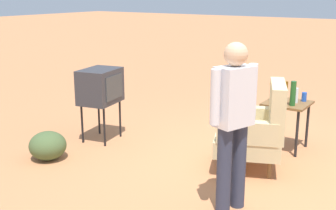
# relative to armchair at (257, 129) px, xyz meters

# --- Properties ---
(ground_plane) EXTENTS (60.00, 60.00, 0.00)m
(ground_plane) POSITION_rel_armchair_xyz_m (-0.02, -0.08, -0.50)
(ground_plane) COLOR #C17A4C
(armchair) EXTENTS (1.00, 1.01, 1.06)m
(armchair) POSITION_rel_armchair_xyz_m (0.00, 0.00, 0.00)
(armchair) COLOR brown
(armchair) RESTS_ON ground
(side_table) EXTENTS (0.56, 0.56, 0.65)m
(side_table) POSITION_rel_armchair_xyz_m (-0.86, 0.07, 0.05)
(side_table) COLOR black
(side_table) RESTS_ON ground
(tv_on_stand) EXTENTS (0.67, 0.54, 1.03)m
(tv_on_stand) POSITION_rel_armchair_xyz_m (0.24, -2.24, 0.28)
(tv_on_stand) COLOR black
(tv_on_stand) RESTS_ON ground
(person_standing) EXTENTS (0.54, 0.33, 1.64)m
(person_standing) POSITION_rel_armchair_xyz_m (1.09, 0.20, 0.44)
(person_standing) COLOR #2D3347
(person_standing) RESTS_ON ground
(bottle_wine_green) EXTENTS (0.07, 0.07, 0.32)m
(bottle_wine_green) POSITION_rel_armchair_xyz_m (-0.73, 0.17, 0.31)
(bottle_wine_green) COLOR #1E5623
(bottle_wine_green) RESTS_ON side_table
(bottle_tall_amber) EXTENTS (0.07, 0.07, 0.30)m
(bottle_tall_amber) POSITION_rel_armchair_xyz_m (-0.77, 0.06, 0.30)
(bottle_tall_amber) COLOR brown
(bottle_tall_amber) RESTS_ON side_table
(bottle_short_clear) EXTENTS (0.06, 0.06, 0.20)m
(bottle_short_clear) POSITION_rel_armchair_xyz_m (-0.90, 0.16, 0.25)
(bottle_short_clear) COLOR silver
(bottle_short_clear) RESTS_ON side_table
(soda_can_blue) EXTENTS (0.07, 0.07, 0.12)m
(soda_can_blue) POSITION_rel_armchair_xyz_m (-1.04, 0.23, 0.21)
(soda_can_blue) COLOR blue
(soda_can_blue) RESTS_ON side_table
(flower_vase) EXTENTS (0.15, 0.10, 0.27)m
(flower_vase) POSITION_rel_armchair_xyz_m (-0.87, -0.13, 0.30)
(flower_vase) COLOR silver
(flower_vase) RESTS_ON side_table
(shrub_far) EXTENTS (0.47, 0.47, 0.36)m
(shrub_far) POSITION_rel_armchair_xyz_m (1.19, -2.31, -0.32)
(shrub_far) COLOR #475B33
(shrub_far) RESTS_ON ground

